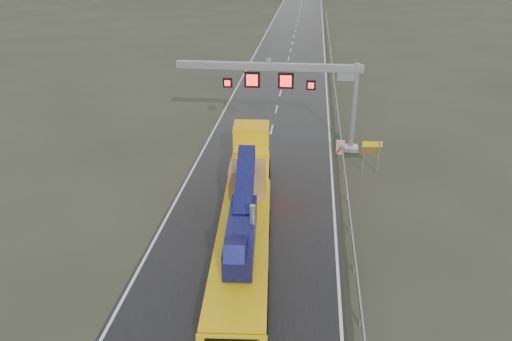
# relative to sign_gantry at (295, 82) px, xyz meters

# --- Properties ---
(ground) EXTENTS (400.00, 400.00, 0.00)m
(ground) POSITION_rel_sign_gantry_xyz_m (-2.10, -17.99, -5.61)
(ground) COLOR #292C1F
(ground) RESTS_ON ground
(road) EXTENTS (11.00, 200.00, 0.02)m
(road) POSITION_rel_sign_gantry_xyz_m (-2.10, 22.01, -5.60)
(road) COLOR black
(road) RESTS_ON ground
(guardrail) EXTENTS (0.20, 140.00, 1.40)m
(guardrail) POSITION_rel_sign_gantry_xyz_m (4.00, 12.01, -4.91)
(guardrail) COLOR gray
(guardrail) RESTS_ON ground
(sign_gantry) EXTENTS (14.90, 1.20, 7.42)m
(sign_gantry) POSITION_rel_sign_gantry_xyz_m (0.00, 0.00, 0.00)
(sign_gantry) COLOR #AFAEAA
(sign_gantry) RESTS_ON ground
(heavy_haul_truck) EXTENTS (4.25, 19.63, 4.58)m
(heavy_haul_truck) POSITION_rel_sign_gantry_xyz_m (-2.35, -12.11, -3.84)
(heavy_haul_truck) COLOR #C5A30A
(heavy_haul_truck) RESTS_ON ground
(exit_sign_pair) EXTENTS (1.48, 0.22, 2.53)m
(exit_sign_pair) POSITION_rel_sign_gantry_xyz_m (5.97, -4.31, -3.84)
(exit_sign_pair) COLOR gray
(exit_sign_pair) RESTS_ON ground
(striped_barrier) EXTENTS (0.68, 0.38, 1.13)m
(striped_barrier) POSITION_rel_sign_gantry_xyz_m (3.90, -0.95, -5.05)
(striped_barrier) COLOR red
(striped_barrier) RESTS_ON ground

